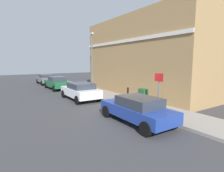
# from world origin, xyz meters

# --- Properties ---
(ground) EXTENTS (80.00, 80.00, 0.00)m
(ground) POSITION_xyz_m (0.00, 0.00, 0.00)
(ground) COLOR #38383A
(sidewalk) EXTENTS (2.53, 30.00, 0.15)m
(sidewalk) POSITION_xyz_m (1.93, 6.00, 0.07)
(sidewalk) COLOR gray
(sidewalk) RESTS_ON ground
(corner_building) EXTENTS (6.67, 12.99, 7.00)m
(corner_building) POSITION_xyz_m (6.48, 4.50, 3.50)
(corner_building) COLOR #9E7A4C
(corner_building) RESTS_ON ground
(car_blue) EXTENTS (1.85, 4.23, 1.34)m
(car_blue) POSITION_xyz_m (-0.50, -1.50, 0.71)
(car_blue) COLOR navy
(car_blue) RESTS_ON ground
(car_white) EXTENTS (1.97, 4.15, 1.37)m
(car_white) POSITION_xyz_m (-0.59, 5.25, 0.73)
(car_white) COLOR silver
(car_white) RESTS_ON ground
(car_green) EXTENTS (1.95, 4.29, 1.42)m
(car_green) POSITION_xyz_m (-0.46, 11.94, 0.73)
(car_green) COLOR #195933
(car_green) RESTS_ON ground
(car_grey) EXTENTS (1.94, 4.03, 1.34)m
(car_grey) POSITION_xyz_m (-0.35, 17.46, 0.72)
(car_grey) COLOR slate
(car_grey) RESTS_ON ground
(utility_cabinet) EXTENTS (0.46, 0.61, 1.15)m
(utility_cabinet) POSITION_xyz_m (1.72, 0.44, 0.68)
(utility_cabinet) COLOR #1E4C28
(utility_cabinet) RESTS_ON sidewalk
(bollard_near_cabinet) EXTENTS (0.14, 0.14, 1.04)m
(bollard_near_cabinet) POSITION_xyz_m (1.82, 2.15, 0.70)
(bollard_near_cabinet) COLOR black
(bollard_near_cabinet) RESTS_ON sidewalk
(street_sign) EXTENTS (0.08, 0.60, 2.30)m
(street_sign) POSITION_xyz_m (1.14, -1.40, 1.66)
(street_sign) COLOR #59595B
(street_sign) RESTS_ON sidewalk
(lamppost) EXTENTS (0.20, 0.44, 5.72)m
(lamppost) POSITION_xyz_m (1.90, 7.98, 3.30)
(lamppost) COLOR #59595B
(lamppost) RESTS_ON sidewalk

